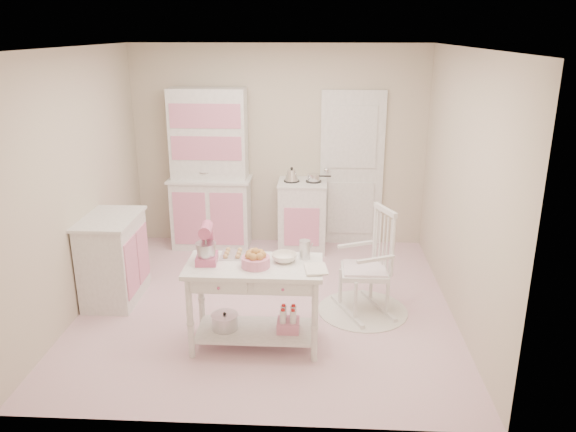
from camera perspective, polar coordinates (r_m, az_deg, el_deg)
The scene contains 14 objects.
room_shell at distance 5.44m, azimuth -2.31°, elevation 6.65°, with size 3.84×3.84×2.62m.
door at distance 7.39m, azimuth 6.48°, elevation 4.73°, with size 0.82×0.05×2.04m, color white.
hutch at distance 7.30m, azimuth -7.97°, elevation 4.66°, with size 1.06×0.50×2.08m, color white.
stove at distance 7.28m, azimuth 1.46°, elevation 0.06°, with size 0.62×0.57×0.92m, color white.
base_cabinet at distance 6.21m, azimuth -17.30°, elevation -4.16°, with size 0.54×0.84×0.92m, color white.
lace_rug at distance 5.91m, azimuth 7.59°, elevation -9.48°, with size 0.92×0.92×0.01m, color white.
rocking_chair at distance 5.68m, azimuth 7.82°, elevation -4.63°, with size 0.48×0.72×1.10m, color white.
work_table at distance 5.12m, azimuth -3.37°, elevation -9.02°, with size 1.20×0.60×0.80m, color white.
stand_mixer at distance 4.96m, azimuth -8.30°, elevation -2.87°, with size 0.20×0.28×0.34m, color #CA5581.
cookie_tray at distance 5.13m, azimuth -4.91°, elevation -3.99°, with size 0.34×0.24×0.02m, color silver.
bread_basket at distance 4.88m, azimuth -3.30°, elevation -4.66°, with size 0.25×0.25×0.09m, color pink.
mixing_bowl at distance 4.99m, azimuth -0.39°, elevation -4.25°, with size 0.22×0.22×0.07m, color white.
metal_pitcher at distance 5.03m, azimuth 1.72°, elevation -3.41°, with size 0.10×0.10×0.17m, color silver.
recipe_book at distance 4.80m, azimuth 1.74°, elevation -5.47°, with size 0.19×0.25×0.02m, color white.
Camera 1 is at (0.50, -5.30, 2.76)m, focal length 35.00 mm.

